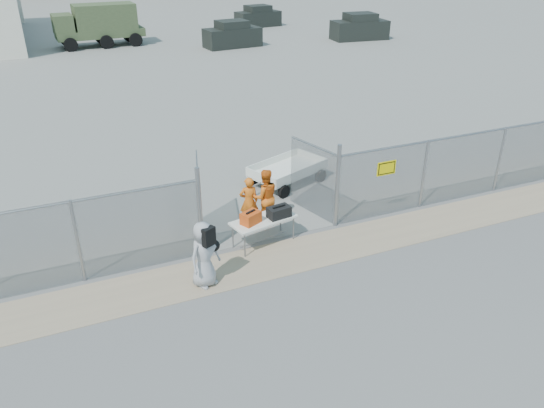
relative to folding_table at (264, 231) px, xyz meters
name	(u,v)px	position (x,y,z in m)	size (l,w,h in m)	color
ground	(304,277)	(0.30, -1.89, -0.38)	(160.00, 160.00, 0.00)	#555353
tarmac_inside	(96,30)	(0.30, 40.11, -0.37)	(160.00, 80.00, 0.01)	gray
dirt_strip	(287,257)	(0.30, -0.89, -0.37)	(44.00, 1.60, 0.01)	tan
chain_link_fence	(272,204)	(0.30, 0.11, 0.72)	(40.00, 0.20, 2.20)	gray
folding_table	(264,231)	(0.00, 0.00, 0.00)	(1.79, 0.75, 0.76)	silver
orange_bag	(251,218)	(-0.39, -0.08, 0.54)	(0.51, 0.34, 0.32)	#D94A13
black_duffel	(279,212)	(0.43, -0.05, 0.53)	(0.61, 0.36, 0.30)	black
security_worker_left	(249,201)	(0.02, 1.15, 0.37)	(0.55, 0.36, 1.50)	orange
security_worker_right	(265,197)	(0.50, 1.09, 0.46)	(0.82, 0.64, 1.68)	orange
visitor	(204,254)	(-2.01, -1.20, 0.46)	(0.83, 0.54, 1.69)	#A0A0A4
utility_trailer	(287,172)	(2.26, 3.35, 0.02)	(3.29, 1.69, 0.80)	silver
military_truck	(99,26)	(-0.24, 31.72, 1.14)	(6.37, 2.35, 3.04)	#445331
parked_vehicle_near	(232,34)	(8.82, 27.42, 0.56)	(4.17, 1.89, 1.89)	black
parked_vehicle_mid	(258,16)	(14.36, 36.05, 0.53)	(4.04, 1.83, 1.83)	black
parked_vehicle_far	(360,27)	(19.33, 26.46, 0.62)	(4.44, 2.01, 2.01)	black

